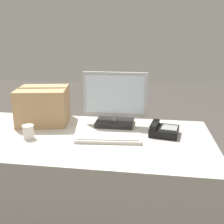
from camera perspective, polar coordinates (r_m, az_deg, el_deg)
ground_plane at (r=2.22m, az=-5.92°, el=-22.99°), size 12.00×12.00×0.00m
office_desk at (r=2.01m, az=-6.24°, el=-14.95°), size 1.80×0.90×0.73m
monitor at (r=2.00m, az=0.64°, el=2.07°), size 0.49×0.21×0.41m
keyboard at (r=1.77m, az=-0.73°, el=-5.65°), size 0.45×0.21×0.03m
desk_phone at (r=1.88m, az=11.12°, el=-3.95°), size 0.22×0.21×0.08m
paper_cup_right at (r=1.87m, az=-17.75°, el=-4.13°), size 0.08×0.08×0.09m
spoon at (r=1.62m, az=-20.30°, el=-9.34°), size 0.04×0.15×0.00m
cardboard_box at (r=2.15m, az=-14.70°, el=1.42°), size 0.43×0.41×0.28m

